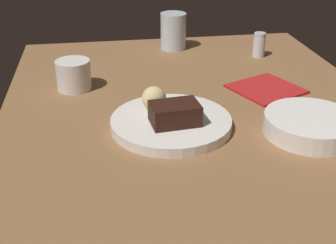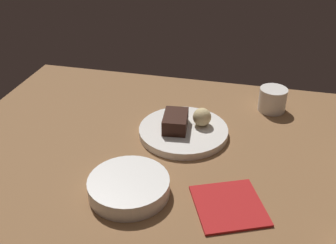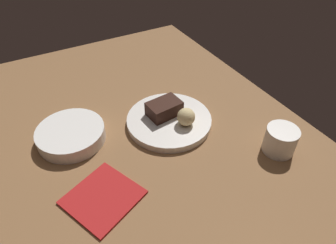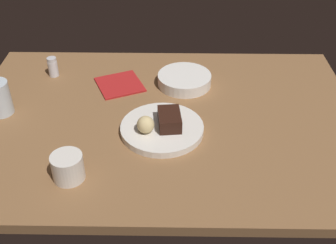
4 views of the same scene
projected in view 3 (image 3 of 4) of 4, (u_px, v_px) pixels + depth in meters
The scene contains 7 objects.
dining_table at pixel (148, 135), 83.61cm from camera, with size 120.00×84.00×3.00cm, color brown.
dessert_plate at pixel (168, 120), 84.85cm from camera, with size 24.04×24.04×2.00cm, color white.
chocolate_cake_slice at pixel (164, 108), 83.80cm from camera, with size 9.26×6.25×4.11cm, color black.
bread_roll at pixel (186, 117), 80.30cm from camera, with size 4.99×4.99×4.99cm, color #DBC184.
side_bowl at pixel (71, 135), 78.85cm from camera, with size 17.92×17.92×3.75cm, color white.
coffee_cup at pixel (280, 140), 74.89cm from camera, with size 8.07×8.07×7.02cm, color silver.
folded_napkin at pixel (103, 197), 65.80cm from camera, with size 14.08×14.50×0.60cm, color #B21E1E.
Camera 3 is at (55.87, -24.53, 59.07)cm, focal length 31.69 mm.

